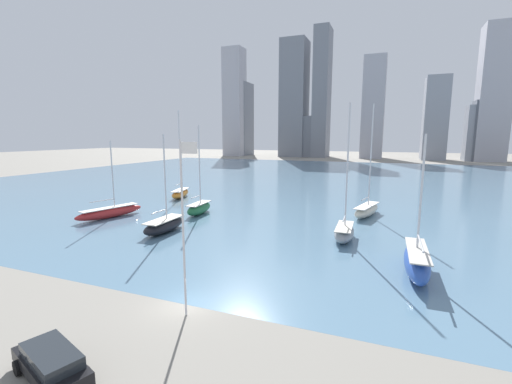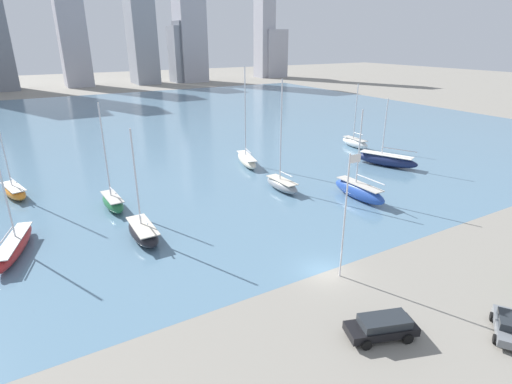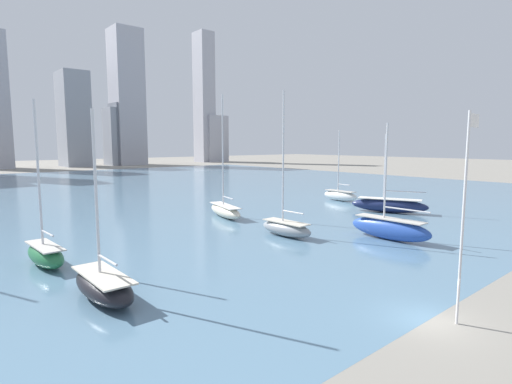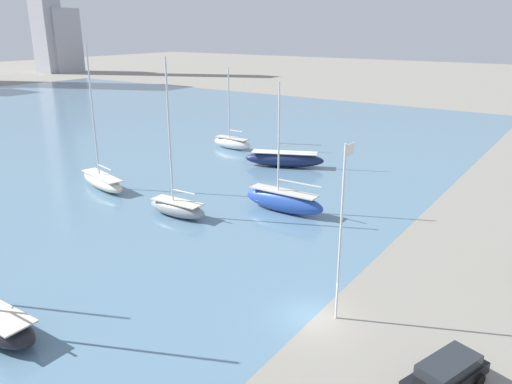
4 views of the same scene
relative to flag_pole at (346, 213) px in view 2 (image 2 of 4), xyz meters
The scene contains 15 objects.
ground_plane 6.31m from the flag_pole, 125.37° to the left, with size 500.00×500.00×0.00m, color gray.
harbor_water 71.44m from the flag_pole, 90.67° to the left, with size 180.00×140.00×0.00m.
flag_pole is the anchor object (origin of this frame).
distant_city_skyline 173.36m from the flag_pole, 90.00° to the left, with size 186.74×21.29×68.40m.
sailboat_blue 19.77m from the flag_pole, 41.72° to the left, with size 2.06×8.73×11.68m.
sailboat_cream 35.07m from the flag_pole, 75.04° to the left, with size 3.99×8.92×15.95m.
sailboat_white 47.03m from the flag_pole, 45.34° to the left, with size 2.06×6.86×11.96m.
sailboat_green 29.81m from the flag_pole, 119.20° to the left, with size 2.32×6.43×13.01m.
sailboat_red 31.89m from the flag_pole, 142.65° to the left, with size 4.50×10.05×10.88m.
sailboat_gray 22.45m from the flag_pole, 70.22° to the left, with size 2.32×6.63×15.02m.
sailboat_orange 44.39m from the flag_pole, 124.30° to the left, with size 3.78×7.34×16.08m.
sailboat_navy 36.21m from the flag_pole, 36.85° to the left, with size 6.43×10.42×10.99m.
sailboat_black 21.26m from the flag_pole, 130.12° to the left, with size 2.52×7.19×11.72m.
parked_sedan_gray 14.08m from the flag_pole, 66.18° to the right, with size 4.59×4.01×1.48m.
parked_wagon_black 9.50m from the flag_pole, 110.14° to the right, with size 5.33×3.43×1.59m.
Camera 2 is at (-21.03, -23.84, 19.81)m, focal length 28.00 mm.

